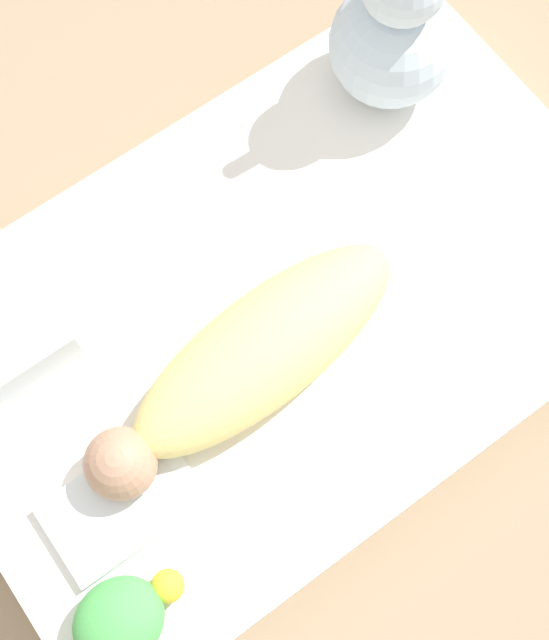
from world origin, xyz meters
name	(u,v)px	position (x,y,z in m)	size (l,w,h in m)	color
ground_plane	(282,325)	(0.00, 0.00, 0.00)	(12.00, 12.00, 0.00)	#9E8466
bed_mattress	(283,314)	(0.00, 0.00, 0.06)	(1.21, 0.78, 0.13)	white
burp_cloth	(122,504)	(-0.40, -0.13, 0.14)	(0.23, 0.15, 0.02)	white
swaddled_baby	(249,361)	(-0.11, -0.07, 0.19)	(0.60, 0.21, 0.13)	#EFDB7F
bunny_plush	(395,31)	(0.40, 0.24, 0.27)	(0.22, 0.22, 0.39)	silver
turtle_plush	(123,618)	(-0.48, -0.27, 0.17)	(0.18, 0.12, 0.08)	#51B756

